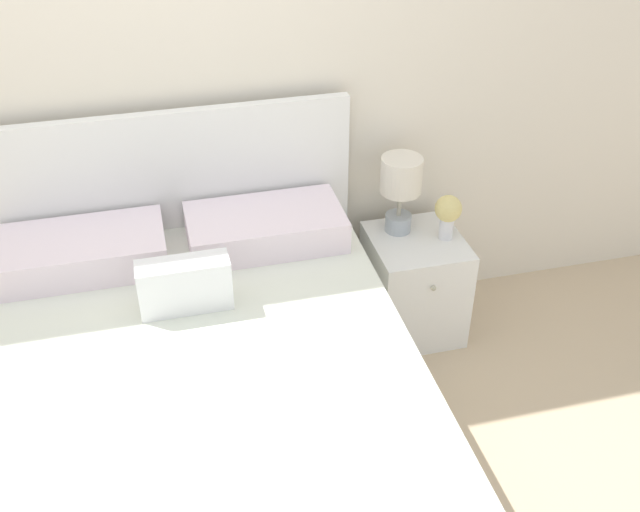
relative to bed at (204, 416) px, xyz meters
name	(u,v)px	position (x,y,z in m)	size (l,w,h in m)	color
ground_plane	(187,331)	(0.00, 0.91, -0.34)	(12.00, 12.00, 0.00)	#CCB28E
wall_back	(153,71)	(0.00, 0.98, 0.96)	(8.00, 0.06, 2.60)	silver
bed	(204,416)	(0.00, 0.00, 0.00)	(1.58, 1.96, 1.16)	white
nightstand	(414,285)	(1.07, 0.68, -0.08)	(0.42, 0.45, 0.51)	white
table_lamp	(401,184)	(1.01, 0.78, 0.42)	(0.19, 0.19, 0.37)	#A8B2BC
flower_vase	(448,213)	(1.20, 0.66, 0.31)	(0.12, 0.12, 0.22)	white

